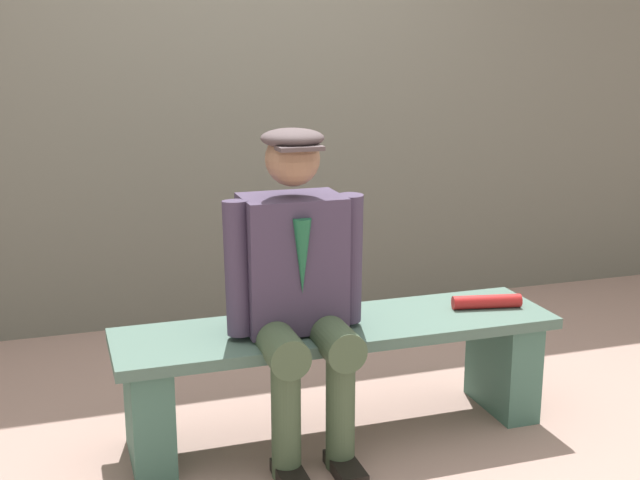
# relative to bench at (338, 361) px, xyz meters

# --- Properties ---
(ground_plane) EXTENTS (30.00, 30.00, 0.00)m
(ground_plane) POSITION_rel_bench_xyz_m (0.00, 0.00, -0.31)
(ground_plane) COLOR gray
(bench) EXTENTS (1.78, 0.46, 0.48)m
(bench) POSITION_rel_bench_xyz_m (0.00, 0.00, 0.00)
(bench) COLOR #486458
(bench) RESTS_ON ground
(seated_man) EXTENTS (0.56, 0.58, 1.26)m
(seated_man) POSITION_rel_bench_xyz_m (0.19, 0.07, 0.38)
(seated_man) COLOR #3E334A
(seated_man) RESTS_ON ground
(rolled_magazine) EXTENTS (0.30, 0.11, 0.06)m
(rolled_magazine) POSITION_rel_bench_xyz_m (-0.66, 0.01, 0.19)
(rolled_magazine) COLOR #B21E1E
(rolled_magazine) RESTS_ON bench
(stadium_wall) EXTENTS (12.00, 0.24, 2.27)m
(stadium_wall) POSITION_rel_bench_xyz_m (0.00, -1.67, 0.82)
(stadium_wall) COLOR #626257
(stadium_wall) RESTS_ON ground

